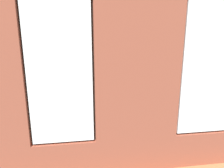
% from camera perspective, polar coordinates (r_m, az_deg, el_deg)
% --- Properties ---
extents(ground_plane, '(6.99, 5.85, 0.10)m').
position_cam_1_polar(ground_plane, '(5.83, 0.09, -8.44)').
color(ground_plane, '#99663D').
extents(brick_wall_with_windows, '(6.39, 0.30, 3.23)m').
position_cam_1_polar(brick_wall_with_windows, '(2.96, 7.41, 2.95)').
color(brick_wall_with_windows, brown).
rests_on(brick_wall_with_windows, ground_plane).
extents(couch_by_window, '(1.94, 0.87, 0.80)m').
position_cam_1_polar(couch_by_window, '(3.89, -7.47, -14.23)').
color(couch_by_window, black).
rests_on(couch_by_window, ground_plane).
extents(couch_left, '(0.90, 1.81, 0.80)m').
position_cam_1_polar(couch_left, '(6.03, 25.35, -5.20)').
color(couch_left, black).
rests_on(couch_left, ground_plane).
extents(coffee_table, '(1.60, 0.81, 0.45)m').
position_cam_1_polar(coffee_table, '(5.96, -2.55, -3.32)').
color(coffee_table, '#A87547').
rests_on(coffee_table, ground_plane).
extents(cup_ceramic, '(0.09, 0.09, 0.11)m').
position_cam_1_polar(cup_ceramic, '(6.12, 1.40, -1.82)').
color(cup_ceramic, '#B23D38').
rests_on(cup_ceramic, coffee_table).
extents(candle_jar, '(0.08, 0.08, 0.13)m').
position_cam_1_polar(candle_jar, '(5.79, -7.18, -2.76)').
color(candle_jar, '#B7333D').
rests_on(candle_jar, coffee_table).
extents(remote_black, '(0.18, 0.09, 0.02)m').
position_cam_1_polar(remote_black, '(5.84, -1.27, -3.03)').
color(remote_black, black).
rests_on(remote_black, coffee_table).
extents(remote_silver, '(0.14, 0.16, 0.02)m').
position_cam_1_polar(remote_silver, '(5.94, -2.56, -2.75)').
color(remote_silver, '#B2B2B7').
rests_on(remote_silver, coffee_table).
extents(remote_gray, '(0.17, 0.14, 0.02)m').
position_cam_1_polar(remote_gray, '(6.02, -4.55, -2.55)').
color(remote_gray, '#59595B').
rests_on(remote_gray, coffee_table).
extents(media_console, '(1.22, 0.42, 0.53)m').
position_cam_1_polar(media_console, '(6.46, -26.55, -4.72)').
color(media_console, black).
rests_on(media_console, ground_plane).
extents(tv_flatscreen, '(0.97, 0.20, 0.65)m').
position_cam_1_polar(tv_flatscreen, '(6.32, -27.11, 0.39)').
color(tv_flatscreen, black).
rests_on(tv_flatscreen, media_console).
extents(papasan_chair, '(1.07, 1.07, 0.68)m').
position_cam_1_polar(papasan_chair, '(7.20, -6.70, -0.13)').
color(papasan_chair, olive).
rests_on(papasan_chair, ground_plane).
extents(potted_plant_corner_near_left, '(0.86, 0.79, 1.36)m').
position_cam_1_polar(potted_plant_corner_near_left, '(8.14, 16.82, 3.85)').
color(potted_plant_corner_near_left, '#9E5638').
rests_on(potted_plant_corner_near_left, ground_plane).
extents(potted_plant_between_couches, '(0.74, 0.78, 1.20)m').
position_cam_1_polar(potted_plant_between_couches, '(4.05, 12.92, -8.26)').
color(potted_plant_between_couches, brown).
rests_on(potted_plant_between_couches, ground_plane).
extents(potted_plant_near_tv, '(0.73, 0.73, 1.07)m').
position_cam_1_polar(potted_plant_near_tv, '(5.21, -24.81, -3.64)').
color(potted_plant_near_tv, '#9E5638').
rests_on(potted_plant_near_tv, ground_plane).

